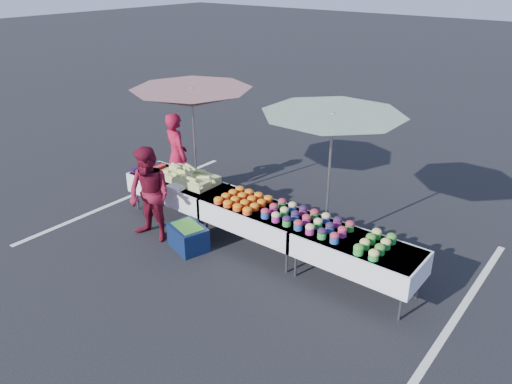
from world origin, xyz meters
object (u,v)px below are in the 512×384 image
Objects in this scene: vendor at (177,156)px; umbrella_right at (332,126)px; table_left at (178,187)px; table_center at (256,216)px; storage_bin at (188,237)px; table_right at (357,252)px; umbrella_left at (192,99)px; customer at (149,195)px.

umbrella_right is (3.26, 0.20, 1.19)m from vendor.
table_center is at bearing 0.00° from table_left.
storage_bin is (-0.85, -0.71, -0.37)m from table_center.
table_right is 0.82× the size of umbrella_left.
table_center is (1.80, 0.00, 0.00)m from table_left.
table_left is 3.60m from table_right.
umbrella_left reaches higher than table_center.
table_left is 1.24m from storage_bin.
customer is at bearing -151.57° from table_center.
table_right is 4.11m from umbrella_left.
table_right reaches higher than storage_bin.
table_center is 0.65× the size of umbrella_right.
table_left is 1.62m from umbrella_left.
umbrella_right reaches higher than customer.
storage_bin is (1.14, -1.37, -1.84)m from umbrella_left.
storage_bin is at bearing -36.69° from table_left.
table_left is 1.00× the size of table_center.
table_center is 0.82× the size of umbrella_left.
umbrella_left reaches higher than table_left.
vendor is at bearing 116.39° from customer.
storage_bin is (0.71, 0.14, -0.59)m from customer.
table_left reaches higher than storage_bin.
customer is at bearing -145.50° from umbrella_right.
storage_bin is (-1.68, -1.51, -1.83)m from umbrella_right.
customer is at bearing 139.55° from vendor.
customer reaches higher than storage_bin.
customer is 0.94m from storage_bin.
customer reaches higher than table_left.
umbrella_right is 2.91m from storage_bin.
table_center is 2.53× the size of storage_bin.
table_center is at bearing -175.21° from vendor.
table_center is 1.79m from customer.
vendor is at bearing 166.19° from table_center.
umbrella_left reaches higher than storage_bin.
vendor reaches higher than table_center.
umbrella_left is at bearing -177.14° from umbrella_right.
vendor is 2.15m from storage_bin.
table_left is at bearing 180.00° from table_center.
umbrella_left is (-0.42, 1.50, 1.24)m from customer.
table_right is 2.53× the size of storage_bin.
customer is 2.00m from umbrella_left.
customer is (0.24, -0.85, 0.22)m from table_left.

